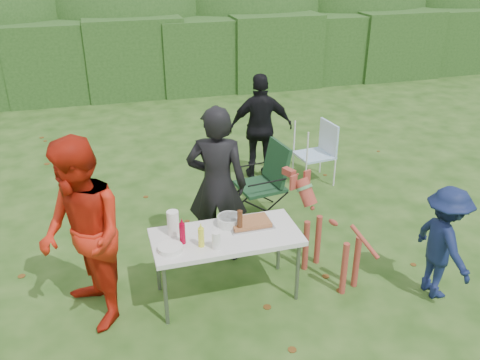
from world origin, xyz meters
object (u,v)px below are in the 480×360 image
object	(u,v)px
dog	(332,236)
beer_bottle	(240,221)
paper_towel_roll	(173,223)
person_red_jacket	(82,236)
camping_chair	(260,182)
person_black_puffy	(261,128)
child	(443,243)
ketchup_bottle	(182,233)
lawn_chair	(314,153)
person_cook	(217,185)
folding_table	(226,239)
mustard_bottle	(201,237)

from	to	relation	value
dog	beer_bottle	distance (m)	1.08
dog	paper_towel_roll	xyz separation A→B (m)	(-1.68, 0.18, 0.34)
person_red_jacket	camping_chair	world-z (taller)	person_red_jacket
person_black_puffy	dog	size ratio (longest dim) A/B	1.47
person_black_puffy	camping_chair	xyz separation A→B (m)	(-0.40, -1.19, -0.31)
person_red_jacket	child	world-z (taller)	person_red_jacket
camping_chair	person_red_jacket	bearing A→B (deg)	26.05
ketchup_bottle	lawn_chair	bearing A→B (deg)	43.86
person_cook	person_black_puffy	bearing A→B (deg)	-101.01
dog	child	bearing A→B (deg)	-142.80
camping_chair	paper_towel_roll	size ratio (longest dim) A/B	3.99
camping_chair	lawn_chair	world-z (taller)	camping_chair
child	camping_chair	world-z (taller)	child
child	lawn_chair	size ratio (longest dim) A/B	1.32
folding_table	person_red_jacket	bearing A→B (deg)	179.57
person_black_puffy	person_cook	bearing A→B (deg)	67.09
folding_table	person_black_puffy	bearing A→B (deg)	64.93
lawn_chair	ketchup_bottle	distance (m)	3.42
camping_chair	ketchup_bottle	distance (m)	2.03
person_cook	mustard_bottle	xyz separation A→B (m)	(-0.37, -0.87, -0.09)
child	beer_bottle	distance (m)	2.10
folding_table	beer_bottle	distance (m)	0.23
lawn_chair	person_cook	bearing A→B (deg)	33.05
person_cook	child	xyz separation A→B (m)	(2.05, -1.33, -0.31)
person_cook	ketchup_bottle	world-z (taller)	person_cook
person_cook	child	bearing A→B (deg)	166.93
person_black_puffy	child	world-z (taller)	person_black_puffy
person_red_jacket	mustard_bottle	distance (m)	1.10
camping_chair	beer_bottle	distance (m)	1.66
person_cook	mustard_bottle	world-z (taller)	person_cook
person_cook	mustard_bottle	size ratio (longest dim) A/B	9.32
folding_table	paper_towel_roll	xyz separation A→B (m)	(-0.50, 0.16, 0.18)
lawn_chair	beer_bottle	size ratio (longest dim) A/B	3.92
mustard_bottle	paper_towel_roll	distance (m)	0.37
person_red_jacket	dog	bearing A→B (deg)	70.28
folding_table	child	size ratio (longest dim) A/B	1.21
dog	beer_bottle	bearing A→B (deg)	64.84
dog	camping_chair	xyz separation A→B (m)	(-0.32, 1.51, -0.02)
folding_table	camping_chair	bearing A→B (deg)	60.10
person_cook	camping_chair	size ratio (longest dim) A/B	1.79
folding_table	paper_towel_roll	distance (m)	0.56
child	mustard_bottle	distance (m)	2.48
folding_table	person_black_puffy	distance (m)	2.96
person_red_jacket	lawn_chair	size ratio (longest dim) A/B	2.03
person_cook	camping_chair	bearing A→B (deg)	-115.67
mustard_bottle	beer_bottle	world-z (taller)	beer_bottle
child	lawn_chair	xyz separation A→B (m)	(-0.14, 2.92, -0.15)
dog	mustard_bottle	distance (m)	1.49
lawn_chair	person_red_jacket	bearing A→B (deg)	27.87
person_black_puffy	paper_towel_roll	bearing A→B (deg)	63.10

